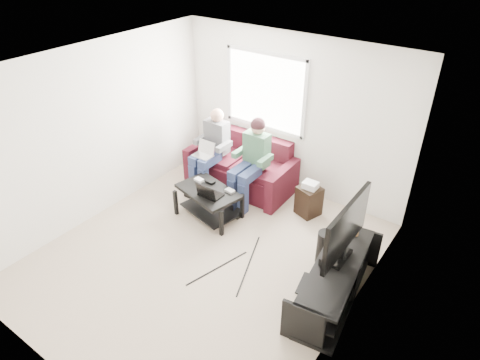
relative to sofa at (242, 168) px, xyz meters
The scene contains 26 objects.
floor 1.96m from the sofa, 69.97° to the right, with size 4.50×4.50×0.00m, color tan.
ceiling 2.99m from the sofa, 69.97° to the right, with size 4.50×4.50×0.00m, color white.
wall_back 1.26m from the sofa, 33.01° to the left, with size 4.50×4.50×0.00m, color silver.
wall_front 4.24m from the sofa, 80.74° to the right, with size 4.50×4.50×0.00m, color silver.
wall_left 2.46m from the sofa, 126.31° to the right, with size 4.50×4.50×0.00m, color silver.
wall_right 3.37m from the sofa, 34.33° to the right, with size 4.50×4.50×0.00m, color silver.
window 1.36m from the sofa, 68.42° to the left, with size 1.48×0.04×1.28m.
sofa is the anchor object (origin of this frame).
person_left 0.67m from the sofa, 141.05° to the right, with size 0.40×0.70×1.36m.
person_right 0.70m from the sofa, 37.18° to the right, with size 0.40×0.71×1.40m.
laptop_silver 0.78m from the sofa, 127.09° to the right, with size 0.32×0.22×0.24m, color silver, non-canonical shape.
coffee_table 1.07m from the sofa, 83.21° to the right, with size 1.06×0.78×0.48m.
laptop_black 1.20m from the sofa, 77.83° to the right, with size 0.34×0.24×0.24m, color black, non-canonical shape.
controller_a 0.97m from the sofa, 99.22° to the right, with size 0.14×0.09×0.04m, color silver.
controller_b 0.90m from the sofa, 88.27° to the right, with size 0.14×0.09×0.04m, color black.
controller_c 1.02m from the sofa, 64.98° to the right, with size 0.14×0.09×0.04m, color gray.
tv_stand 2.86m from the sofa, 31.55° to the right, with size 0.72×1.71×0.55m.
tv 2.89m from the sofa, 29.83° to the right, with size 0.12×1.10×0.81m.
soundbar 2.72m from the sofa, 31.07° to the right, with size 0.12×0.50×0.10m, color black.
drink_cup 2.55m from the sofa, 19.92° to the right, with size 0.08×0.08×0.12m, color #B5814E.
console_white 3.08m from the sofa, 37.89° to the right, with size 0.30×0.22×0.06m, color silver.
console_grey 2.71m from the sofa, 26.13° to the right, with size 0.34×0.26×0.08m, color gray.
console_black 2.88m from the sofa, 32.39° to the right, with size 0.38×0.30×0.07m, color black.
subwoofer 2.27m from the sofa, 25.63° to the right, with size 0.22×0.22×0.49m, color black.
keyboard_floor 2.56m from the sofa, 36.22° to the right, with size 0.13×0.40×0.02m, color black.
end_table 1.36m from the sofa, ahead, with size 0.32×0.32×0.58m.
Camera 1 is at (3.01, -3.36, 4.00)m, focal length 32.00 mm.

